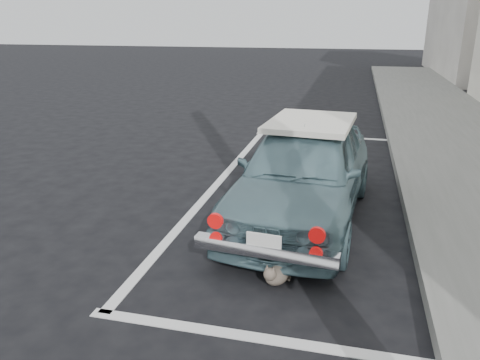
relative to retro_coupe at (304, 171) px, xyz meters
name	(u,v)px	position (x,y,z in m)	size (l,w,h in m)	color
ground	(220,296)	(-0.51, -2.02, -0.62)	(80.00, 80.00, 0.00)	black
pline_rear	(263,339)	(-0.01, -2.52, -0.62)	(3.00, 0.12, 0.01)	silver
pline_front	(325,137)	(-0.01, 4.48, -0.62)	(3.00, 0.12, 0.01)	silver
pline_side	(218,183)	(-1.41, 0.98, -0.62)	(0.12, 7.00, 0.01)	silver
retro_coupe	(304,171)	(0.00, 0.00, 0.00)	(1.76, 3.73, 1.23)	slate
cat	(277,273)	(-0.04, -1.68, -0.51)	(0.31, 0.43, 0.25)	brown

